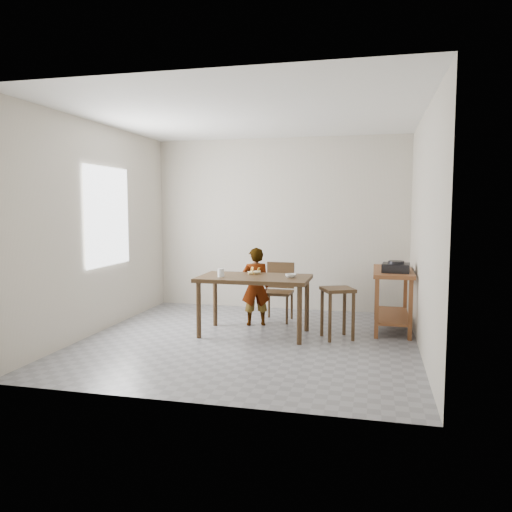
% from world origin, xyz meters
% --- Properties ---
extents(floor, '(4.00, 4.00, 0.04)m').
position_xyz_m(floor, '(0.00, 0.00, -0.02)').
color(floor, slate).
rests_on(floor, ground).
extents(ceiling, '(4.00, 4.00, 0.04)m').
position_xyz_m(ceiling, '(0.00, 0.00, 2.72)').
color(ceiling, white).
rests_on(ceiling, wall_back).
extents(wall_back, '(4.00, 0.04, 2.70)m').
position_xyz_m(wall_back, '(0.00, 2.02, 1.35)').
color(wall_back, beige).
rests_on(wall_back, ground).
extents(wall_front, '(4.00, 0.04, 2.70)m').
position_xyz_m(wall_front, '(0.00, -2.02, 1.35)').
color(wall_front, beige).
rests_on(wall_front, ground).
extents(wall_left, '(0.04, 4.00, 2.70)m').
position_xyz_m(wall_left, '(-2.02, 0.00, 1.35)').
color(wall_left, beige).
rests_on(wall_left, ground).
extents(wall_right, '(0.04, 4.00, 2.70)m').
position_xyz_m(wall_right, '(2.02, 0.00, 1.35)').
color(wall_right, beige).
rests_on(wall_right, ground).
extents(window_pane, '(0.02, 1.10, 1.30)m').
position_xyz_m(window_pane, '(-1.97, 0.20, 1.50)').
color(window_pane, white).
rests_on(window_pane, wall_left).
extents(dining_table, '(1.40, 0.80, 0.75)m').
position_xyz_m(dining_table, '(0.00, 0.30, 0.38)').
color(dining_table, '#392715').
rests_on(dining_table, floor).
extents(prep_counter, '(0.50, 1.20, 0.80)m').
position_xyz_m(prep_counter, '(1.72, 1.00, 0.40)').
color(prep_counter, brown).
rests_on(prep_counter, floor).
extents(child, '(0.46, 0.38, 1.07)m').
position_xyz_m(child, '(-0.10, 0.80, 0.54)').
color(child, silver).
rests_on(child, floor).
extents(dining_chair, '(0.41, 0.41, 0.83)m').
position_xyz_m(dining_chair, '(0.15, 1.12, 0.41)').
color(dining_chair, '#392715').
rests_on(dining_chair, floor).
extents(stool, '(0.48, 0.48, 0.64)m').
position_xyz_m(stool, '(1.05, 0.34, 0.32)').
color(stool, '#392715').
rests_on(stool, floor).
extents(glass_tumbler, '(0.09, 0.09, 0.10)m').
position_xyz_m(glass_tumbler, '(-0.40, 0.17, 0.80)').
color(glass_tumbler, white).
rests_on(glass_tumbler, dining_table).
extents(small_bowl, '(0.18, 0.18, 0.04)m').
position_xyz_m(small_bowl, '(0.47, 0.32, 0.77)').
color(small_bowl, silver).
rests_on(small_bowl, dining_table).
extents(banana, '(0.22, 0.19, 0.06)m').
position_xyz_m(banana, '(-0.04, 0.49, 0.78)').
color(banana, '#FEE349').
rests_on(banana, dining_table).
extents(serving_bowl, '(0.27, 0.27, 0.05)m').
position_xyz_m(serving_bowl, '(1.75, 1.44, 0.83)').
color(serving_bowl, silver).
rests_on(serving_bowl, prep_counter).
extents(gas_burner, '(0.37, 0.37, 0.11)m').
position_xyz_m(gas_burner, '(1.75, 0.75, 0.86)').
color(gas_burner, black).
rests_on(gas_burner, prep_counter).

